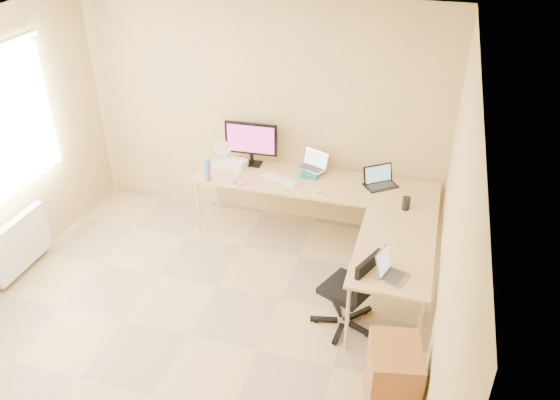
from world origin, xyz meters
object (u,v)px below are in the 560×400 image
(office_chair, at_px, (347,281))
(keyboard, at_px, (280,179))
(laptop_black, at_px, (382,177))
(monitor, at_px, (251,144))
(desk_main, at_px, (314,210))
(cabinet, at_px, (393,379))
(desk_return, at_px, (391,280))
(laptop_center, at_px, (312,161))
(desk_fan, at_px, (224,151))
(water_bottle, at_px, (207,170))
(laptop_return, at_px, (393,268))
(mug, at_px, (233,179))

(office_chair, bearing_deg, keyboard, 152.42)
(laptop_black, relative_size, keyboard, 0.80)
(monitor, bearing_deg, desk_main, -16.49)
(monitor, xyz_separation_m, cabinet, (1.91, -2.37, -0.63))
(cabinet, bearing_deg, desk_return, 85.61)
(keyboard, bearing_deg, laptop_center, 65.14)
(monitor, bearing_deg, desk_fan, 177.73)
(desk_main, bearing_deg, water_bottle, -165.20)
(laptop_center, bearing_deg, office_chair, -41.48)
(desk_main, height_order, desk_fan, desk_fan)
(water_bottle, height_order, cabinet, water_bottle)
(laptop_center, bearing_deg, desk_return, -24.88)
(water_bottle, height_order, desk_fan, water_bottle)
(keyboard, bearing_deg, desk_main, 32.94)
(monitor, xyz_separation_m, laptop_center, (0.71, 0.00, -0.12))
(keyboard, height_order, laptop_return, laptop_return)
(keyboard, bearing_deg, cabinet, -32.53)
(mug, height_order, water_bottle, water_bottle)
(mug, distance_m, office_chair, 1.79)
(desk_return, bearing_deg, mug, 158.41)
(desk_fan, xyz_separation_m, office_chair, (1.74, -1.50, -0.36))
(laptop_black, xyz_separation_m, keyboard, (-1.07, -0.17, -0.10))
(desk_main, bearing_deg, keyboard, -169.06)
(mug, bearing_deg, laptop_return, -31.74)
(desk_return, distance_m, desk_fan, 2.47)
(desk_main, bearing_deg, monitor, 165.78)
(desk_return, bearing_deg, laptop_center, 131.33)
(desk_main, height_order, office_chair, office_chair)
(mug, distance_m, desk_fan, 0.57)
(desk_return, xyz_separation_m, office_chair, (-0.37, -0.30, 0.14))
(keyboard, bearing_deg, laptop_return, -22.56)
(keyboard, distance_m, water_bottle, 0.80)
(keyboard, relative_size, mug, 3.96)
(desk_return, relative_size, laptop_center, 4.29)
(keyboard, xyz_separation_m, cabinet, (1.50, -2.10, -0.38))
(office_chair, bearing_deg, water_bottle, 173.85)
(laptop_return, bearing_deg, desk_return, 20.57)
(desk_return, xyz_separation_m, laptop_black, (-0.27, 1.10, 0.47))
(desk_main, distance_m, desk_fan, 1.24)
(desk_return, distance_m, keyboard, 1.68)
(desk_main, distance_m, monitor, 1.03)
(mug, bearing_deg, laptop_center, 32.40)
(monitor, bearing_deg, keyboard, -35.23)
(water_bottle, relative_size, cabinet, 0.40)
(monitor, distance_m, laptop_black, 1.50)
(keyboard, xyz_separation_m, desk_fan, (-0.76, 0.27, 0.12))
(laptop_black, bearing_deg, cabinet, -116.14)
(laptop_black, bearing_deg, desk_return, -112.77)
(mug, distance_m, laptop_return, 2.16)
(laptop_black, bearing_deg, laptop_return, -115.73)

